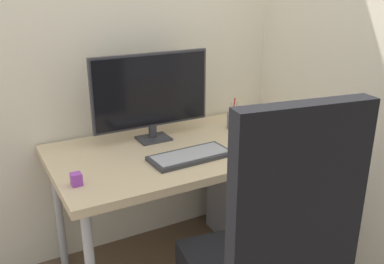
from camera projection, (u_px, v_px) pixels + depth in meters
The scene contains 13 objects.
ground_plane at pixel (192, 259), 2.41m from camera, with size 8.00×8.00×0.00m, color brown.
wall_back at pixel (156, 1), 2.27m from camera, with size 2.80×0.04×2.80m, color beige.
wall_side_right at pixel (342, 2), 2.11m from camera, with size 0.04×2.13×2.80m, color beige.
desk at pixel (192, 155), 2.19m from camera, with size 1.43×0.75×0.71m.
office_chair at pixel (269, 255), 1.51m from camera, with size 0.62×0.63×1.18m.
filing_cabinet at pixel (260, 196), 2.55m from camera, with size 0.45×0.54×0.55m.
monitor at pixel (151, 92), 2.16m from camera, with size 0.63×0.13×0.46m.
keyboard at pixel (190, 156), 2.00m from camera, with size 0.40×0.19×0.02m.
mouse at pixel (247, 141), 2.15m from camera, with size 0.06×0.11×0.04m, color gray.
pen_holder at pixel (234, 120), 2.39m from camera, with size 0.08×0.08×0.18m.
notebook at pixel (287, 137), 2.24m from camera, with size 0.15×0.22×0.02m, color beige.
coffee_mug at pixel (259, 120), 2.41m from camera, with size 0.11×0.07×0.08m.
desk_clamp_accessory at pixel (76, 179), 1.73m from camera, with size 0.04×0.04×0.05m, color purple.
Camera 1 is at (-0.97, -1.77, 1.50)m, focal length 39.39 mm.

